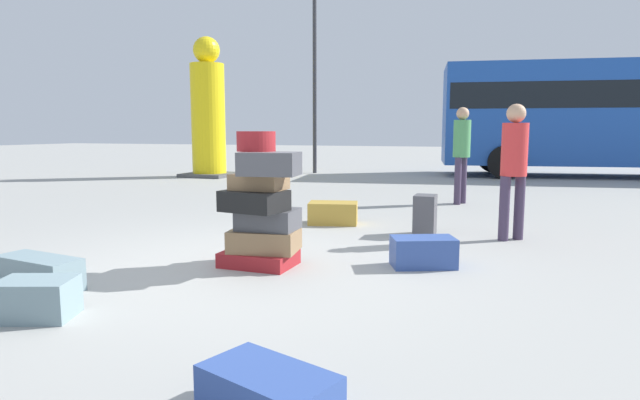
{
  "coord_description": "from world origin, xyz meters",
  "views": [
    {
      "loc": [
        2.36,
        -4.37,
        1.3
      ],
      "look_at": [
        0.16,
        2.02,
        0.42
      ],
      "focal_mm": 29.87,
      "sensor_mm": 36.0,
      "label": 1
    }
  ],
  "objects_px": {
    "person_bearded_onlooker": "(462,147)",
    "parked_bus": "(610,111)",
    "suitcase_slate_foreground_far": "(36,299)",
    "suitcase_tower": "(262,210)",
    "suitcase_navy_left_side": "(423,252)",
    "yellow_dummy_statue": "(208,115)",
    "suitcase_tan_behind_tower": "(333,213)",
    "suitcase_charcoal_white_trunk": "(425,215)",
    "suitcase_slate_foreground_near": "(39,273)",
    "person_tourist_with_camera": "(514,160)",
    "suitcase_navy_right_side": "(268,394)",
    "lamp_post": "(315,28)"
  },
  "relations": [
    {
      "from": "person_bearded_onlooker",
      "to": "parked_bus",
      "type": "bearing_deg",
      "value": 175.11
    },
    {
      "from": "suitcase_slate_foreground_far",
      "to": "person_bearded_onlooker",
      "type": "xyz_separation_m",
      "value": [
        2.33,
        6.99,
        0.88
      ]
    },
    {
      "from": "suitcase_tower",
      "to": "suitcase_navy_left_side",
      "type": "relative_size",
      "value": 2.17
    },
    {
      "from": "yellow_dummy_statue",
      "to": "parked_bus",
      "type": "xyz_separation_m",
      "value": [
        10.68,
        3.57,
        0.11
      ]
    },
    {
      "from": "suitcase_navy_left_side",
      "to": "suitcase_tan_behind_tower",
      "type": "distance_m",
      "value": 2.51
    },
    {
      "from": "suitcase_navy_left_side",
      "to": "yellow_dummy_statue",
      "type": "xyz_separation_m",
      "value": [
        -7.22,
        8.26,
        1.58
      ]
    },
    {
      "from": "suitcase_charcoal_white_trunk",
      "to": "person_bearded_onlooker",
      "type": "distance_m",
      "value": 3.19
    },
    {
      "from": "suitcase_slate_foreground_near",
      "to": "suitcase_tower",
      "type": "bearing_deg",
      "value": 49.1
    },
    {
      "from": "suitcase_navy_left_side",
      "to": "person_tourist_with_camera",
      "type": "relative_size",
      "value": 0.37
    },
    {
      "from": "suitcase_tan_behind_tower",
      "to": "parked_bus",
      "type": "distance_m",
      "value": 11.17
    },
    {
      "from": "suitcase_slate_foreground_near",
      "to": "parked_bus",
      "type": "bearing_deg",
      "value": 73.2
    },
    {
      "from": "suitcase_tower",
      "to": "suitcase_navy_left_side",
      "type": "distance_m",
      "value": 1.59
    },
    {
      "from": "suitcase_slate_foreground_near",
      "to": "yellow_dummy_statue",
      "type": "relative_size",
      "value": 0.2
    },
    {
      "from": "suitcase_tan_behind_tower",
      "to": "parked_bus",
      "type": "relative_size",
      "value": 0.07
    },
    {
      "from": "suitcase_tower",
      "to": "parked_bus",
      "type": "xyz_separation_m",
      "value": [
        4.91,
        12.35,
        1.28
      ]
    },
    {
      "from": "suitcase_tan_behind_tower",
      "to": "suitcase_slate_foreground_far",
      "type": "relative_size",
      "value": 1.34
    },
    {
      "from": "suitcase_tan_behind_tower",
      "to": "suitcase_charcoal_white_trunk",
      "type": "relative_size",
      "value": 1.33
    },
    {
      "from": "suitcase_navy_right_side",
      "to": "person_bearded_onlooker",
      "type": "xyz_separation_m",
      "value": [
        0.26,
        7.65,
        0.91
      ]
    },
    {
      "from": "suitcase_slate_foreground_near",
      "to": "person_bearded_onlooker",
      "type": "bearing_deg",
      "value": 74.09
    },
    {
      "from": "person_bearded_onlooker",
      "to": "suitcase_tower",
      "type": "bearing_deg",
      "value": 5.42
    },
    {
      "from": "yellow_dummy_statue",
      "to": "lamp_post",
      "type": "height_order",
      "value": "lamp_post"
    },
    {
      "from": "suitcase_navy_left_side",
      "to": "person_bearded_onlooker",
      "type": "relative_size",
      "value": 0.35
    },
    {
      "from": "suitcase_slate_foreground_far",
      "to": "suitcase_slate_foreground_near",
      "type": "bearing_deg",
      "value": 115.98
    },
    {
      "from": "suitcase_charcoal_white_trunk",
      "to": "yellow_dummy_statue",
      "type": "height_order",
      "value": "yellow_dummy_statue"
    },
    {
      "from": "yellow_dummy_statue",
      "to": "parked_bus",
      "type": "distance_m",
      "value": 11.26
    },
    {
      "from": "suitcase_navy_right_side",
      "to": "person_tourist_with_camera",
      "type": "xyz_separation_m",
      "value": [
        1.09,
        4.59,
        0.84
      ]
    },
    {
      "from": "person_bearded_onlooker",
      "to": "parked_bus",
      "type": "xyz_separation_m",
      "value": [
        3.47,
        7.16,
        0.81
      ]
    },
    {
      "from": "suitcase_charcoal_white_trunk",
      "to": "suitcase_navy_right_side",
      "type": "xyz_separation_m",
      "value": [
        -0.07,
        -4.56,
        -0.14
      ]
    },
    {
      "from": "yellow_dummy_statue",
      "to": "suitcase_charcoal_white_trunk",
      "type": "bearing_deg",
      "value": -43.57
    },
    {
      "from": "yellow_dummy_statue",
      "to": "parked_bus",
      "type": "bearing_deg",
      "value": 18.5
    },
    {
      "from": "parked_bus",
      "to": "lamp_post",
      "type": "height_order",
      "value": "lamp_post"
    },
    {
      "from": "suitcase_navy_right_side",
      "to": "yellow_dummy_statue",
      "type": "height_order",
      "value": "yellow_dummy_statue"
    },
    {
      "from": "suitcase_slate_foreground_far",
      "to": "lamp_post",
      "type": "relative_size",
      "value": 0.07
    },
    {
      "from": "person_tourist_with_camera",
      "to": "suitcase_navy_left_side",
      "type": "bearing_deg",
      "value": 23.54
    },
    {
      "from": "suitcase_tower",
      "to": "suitcase_slate_foreground_far",
      "type": "relative_size",
      "value": 2.58
    },
    {
      "from": "person_tourist_with_camera",
      "to": "lamp_post",
      "type": "relative_size",
      "value": 0.24
    },
    {
      "from": "suitcase_charcoal_white_trunk",
      "to": "person_tourist_with_camera",
      "type": "distance_m",
      "value": 1.24
    },
    {
      "from": "suitcase_tan_behind_tower",
      "to": "person_tourist_with_camera",
      "type": "height_order",
      "value": "person_tourist_with_camera"
    },
    {
      "from": "yellow_dummy_statue",
      "to": "suitcase_tower",
      "type": "bearing_deg",
      "value": -56.67
    },
    {
      "from": "suitcase_charcoal_white_trunk",
      "to": "suitcase_navy_right_side",
      "type": "height_order",
      "value": "suitcase_charcoal_white_trunk"
    },
    {
      "from": "yellow_dummy_statue",
      "to": "suitcase_slate_foreground_far",
      "type": "bearing_deg",
      "value": -65.23
    },
    {
      "from": "suitcase_slate_foreground_near",
      "to": "suitcase_navy_left_side",
      "type": "bearing_deg",
      "value": 39.5
    },
    {
      "from": "suitcase_navy_right_side",
      "to": "person_tourist_with_camera",
      "type": "height_order",
      "value": "person_tourist_with_camera"
    },
    {
      "from": "suitcase_tower",
      "to": "person_bearded_onlooker",
      "type": "relative_size",
      "value": 0.76
    },
    {
      "from": "person_bearded_onlooker",
      "to": "yellow_dummy_statue",
      "type": "xyz_separation_m",
      "value": [
        -7.21,
        3.58,
        0.71
      ]
    },
    {
      "from": "suitcase_slate_foreground_near",
      "to": "lamp_post",
      "type": "xyz_separation_m",
      "value": [
        -1.9,
        12.18,
        4.2
      ]
    },
    {
      "from": "person_bearded_onlooker",
      "to": "suitcase_slate_foreground_far",
      "type": "bearing_deg",
      "value": 2.48
    },
    {
      "from": "suitcase_navy_right_side",
      "to": "person_bearded_onlooker",
      "type": "height_order",
      "value": "person_bearded_onlooker"
    },
    {
      "from": "suitcase_tower",
      "to": "yellow_dummy_statue",
      "type": "xyz_separation_m",
      "value": [
        -5.77,
        8.77,
        1.17
      ]
    },
    {
      "from": "person_bearded_onlooker",
      "to": "person_tourist_with_camera",
      "type": "height_order",
      "value": "person_bearded_onlooker"
    }
  ]
}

